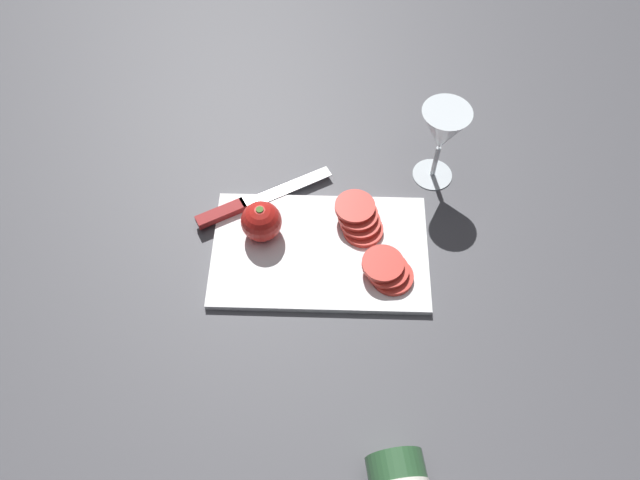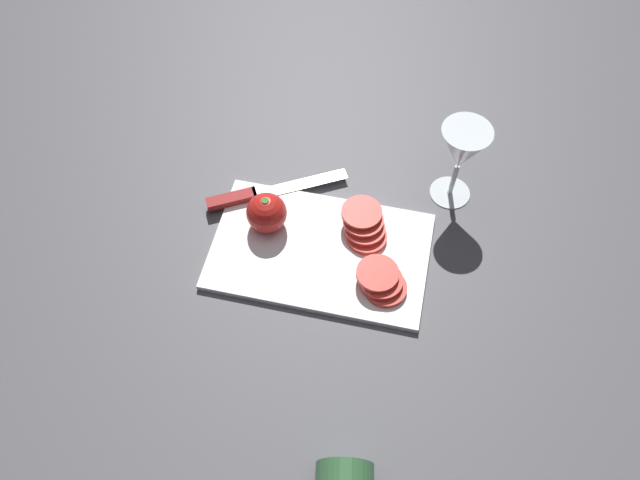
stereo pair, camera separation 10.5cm
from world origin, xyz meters
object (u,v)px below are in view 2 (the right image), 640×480
at_px(knife, 248,195).
at_px(wine_glass, 462,152).
at_px(whole_tomato, 267,213).
at_px(tomato_slice_stack_near, 364,225).
at_px(tomato_slice_stack_far, 382,281).

bearing_deg(knife, wine_glass, -14.03).
distance_m(whole_tomato, tomato_slice_stack_near, 0.17).
bearing_deg(whole_tomato, tomato_slice_stack_near, -172.46).
relative_size(knife, tomato_slice_stack_near, 2.43).
bearing_deg(tomato_slice_stack_far, tomato_slice_stack_near, -64.66).
xyz_separation_m(whole_tomato, tomato_slice_stack_near, (-0.17, -0.02, -0.02)).
bearing_deg(tomato_slice_stack_far, wine_glass, -112.55).
height_order(knife, tomato_slice_stack_far, tomato_slice_stack_far).
distance_m(wine_glass, tomato_slice_stack_far, 0.26).
xyz_separation_m(wine_glass, tomato_slice_stack_far, (0.09, 0.22, -0.09)).
xyz_separation_m(wine_glass, whole_tomato, (0.31, 0.15, -0.07)).
bearing_deg(tomato_slice_stack_far, knife, -25.57).
bearing_deg(whole_tomato, wine_glass, -154.55).
bearing_deg(tomato_slice_stack_near, knife, -7.03).
relative_size(whole_tomato, tomato_slice_stack_far, 0.82).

